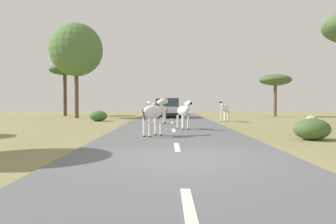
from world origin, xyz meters
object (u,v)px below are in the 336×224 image
zebra_1 (157,110)px  bush_1 (310,129)px  rock_1 (310,119)px  tree_2 (75,50)px  tree_3 (63,71)px  bush_0 (97,116)px  zebra_3 (223,108)px  zebra_0 (182,111)px  car_0 (162,107)px  car_1 (167,108)px  tree_6 (274,81)px  zebra_2 (153,112)px

zebra_1 → bush_1: 10.70m
rock_1 → tree_2: bearing=159.1°
tree_3 → zebra_1: bearing=-52.6°
tree_2 → bush_0: size_ratio=6.48×
zebra_1 → zebra_3: size_ratio=0.90×
zebra_0 → zebra_1: 4.71m
tree_2 → tree_3: tree_2 is taller
car_0 → tree_2: (-7.75, -6.34, 5.23)m
car_1 → bush_1: 18.82m
zebra_3 → car_1: 7.51m
zebra_1 → zebra_3: 5.57m
car_1 → tree_6: size_ratio=1.08×
car_1 → bush_0: (-5.30, -5.75, -0.46)m
zebra_0 → bush_1: bearing=116.1°
car_0 → bush_0: (-4.77, -11.29, -0.46)m
zebra_0 → car_0: bearing=-108.0°
zebra_3 → car_1: bearing=-29.9°
zebra_0 → zebra_3: size_ratio=0.93×
tree_2 → bush_1: tree_2 is taller
zebra_3 → bush_0: size_ratio=1.26×
zebra_0 → bush_0: (-6.00, 8.00, -0.57)m
car_0 → car_1: same height
tree_3 → tree_6: 21.26m
tree_6 → bush_0: bearing=-153.9°
zebra_0 → rock_1: (9.11, 6.03, -0.70)m
rock_1 → car_0: bearing=128.0°
zebra_3 → bush_1: zebra_3 is taller
tree_2 → tree_3: 5.50m
zebra_1 → zebra_0: bearing=-139.6°
car_0 → car_1: size_ratio=0.99×
tree_3 → rock_1: bearing=-29.4°
zebra_0 → zebra_1: (-1.42, 4.49, -0.02)m
zebra_0 → bush_1: zebra_0 is taller
zebra_0 → tree_3: size_ratio=0.29×
zebra_1 → tree_6: size_ratio=0.36×
tree_6 → rock_1: 10.21m
bush_0 → bush_1: (10.71, -12.27, 0.02)m
zebra_1 → tree_2: tree_2 is taller
car_0 → zebra_2: bearing=-88.5°
car_0 → tree_6: size_ratio=1.06×
tree_3 → bush_0: bearing=-60.5°
zebra_1 → car_1: 9.29m
zebra_3 → bush_1: 11.78m
zebra_0 → car_0: car_0 is taller
zebra_2 → tree_6: 22.13m
zebra_2 → tree_2: (-7.62, 16.27, 5.06)m
car_0 → rock_1: (10.35, -13.25, -0.59)m
zebra_3 → tree_6: 10.74m
car_0 → tree_2: size_ratio=0.52×
zebra_2 → rock_1: size_ratio=2.05×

